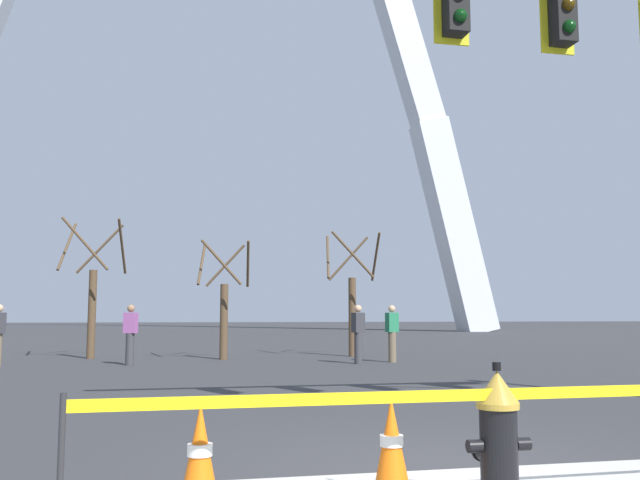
# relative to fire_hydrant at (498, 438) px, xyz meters

# --- Properties ---
(ground_plane) EXTENTS (240.00, 240.00, 0.00)m
(ground_plane) POSITION_rel_fire_hydrant_xyz_m (0.03, 1.03, -0.47)
(ground_plane) COLOR #333335
(fire_hydrant) EXTENTS (0.46, 0.48, 0.99)m
(fire_hydrant) POSITION_rel_fire_hydrant_xyz_m (0.00, 0.00, 0.00)
(fire_hydrant) COLOR black
(fire_hydrant) RESTS_ON ground
(caution_tape_barrier) EXTENTS (5.92, 0.12, 0.85)m
(caution_tape_barrier) POSITION_rel_fire_hydrant_xyz_m (0.08, -0.06, 0.14)
(caution_tape_barrier) COLOR #232326
(caution_tape_barrier) RESTS_ON ground
(traffic_cone_by_hydrant) EXTENTS (0.36, 0.36, 0.73)m
(traffic_cone_by_hydrant) POSITION_rel_fire_hydrant_xyz_m (-2.03, 0.29, -0.11)
(traffic_cone_by_hydrant) COLOR black
(traffic_cone_by_hydrant) RESTS_ON ground
(traffic_cone_mid_sidewalk) EXTENTS (0.36, 0.36, 0.73)m
(traffic_cone_mid_sidewalk) POSITION_rel_fire_hydrant_xyz_m (-0.66, 0.35, -0.11)
(traffic_cone_mid_sidewalk) COLOR black
(traffic_cone_mid_sidewalk) RESTS_ON ground
(monument_arch) EXTENTS (45.98, 2.55, 51.50)m
(monument_arch) POSITION_rel_fire_hydrant_xyz_m (0.03, 46.90, 21.89)
(monument_arch) COLOR silver
(monument_arch) RESTS_ON ground
(tree_left_mid) EXTENTS (1.95, 1.96, 4.23)m
(tree_left_mid) POSITION_rel_fire_hydrant_xyz_m (-4.65, 17.47, 1.41)
(tree_left_mid) COLOR brown
(tree_left_mid) RESTS_ON ground
(tree_center_left) EXTENTS (1.64, 1.65, 3.53)m
(tree_center_left) POSITION_rel_fire_hydrant_xyz_m (-0.74, 16.26, 1.10)
(tree_center_left) COLOR brown
(tree_center_left) RESTS_ON ground
(tree_center_right) EXTENTS (1.82, 1.84, 3.95)m
(tree_center_right) POSITION_rel_fire_hydrant_xyz_m (3.40, 16.89, 1.29)
(tree_center_right) COLOR brown
(tree_center_right) RESTS_ON ground
(pedestrian_walking_left) EXTENTS (0.39, 0.34, 1.59)m
(pedestrian_walking_left) POSITION_rel_fire_hydrant_xyz_m (2.72, 13.67, 0.35)
(pedestrian_walking_left) COLOR #38383D
(pedestrian_walking_left) RESTS_ON ground
(pedestrian_standing_center) EXTENTS (0.39, 0.30, 1.59)m
(pedestrian_standing_center) POSITION_rel_fire_hydrant_xyz_m (3.81, 14.05, 0.35)
(pedestrian_standing_center) COLOR brown
(pedestrian_standing_center) RESTS_ON ground
(pedestrian_near_trees) EXTENTS (0.39, 0.32, 1.59)m
(pedestrian_near_trees) POSITION_rel_fire_hydrant_xyz_m (-3.32, 14.42, 0.35)
(pedestrian_near_trees) COLOR #38383D
(pedestrian_near_trees) RESTS_ON ground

